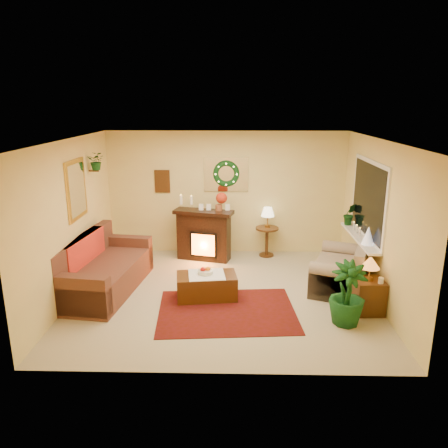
{
  "coord_description": "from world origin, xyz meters",
  "views": [
    {
      "loc": [
        0.18,
        -6.84,
        3.17
      ],
      "look_at": [
        0.0,
        0.35,
        1.15
      ],
      "focal_mm": 35.0,
      "sensor_mm": 36.0,
      "label": 1
    }
  ],
  "objects_px": {
    "end_table_square": "(368,296)",
    "side_table_round": "(267,241)",
    "fireplace": "(204,234)",
    "coffee_table": "(207,286)",
    "loveseat": "(341,264)",
    "sofa": "(105,267)"
  },
  "relations": [
    {
      "from": "loveseat",
      "to": "side_table_round",
      "type": "xyz_separation_m",
      "value": [
        -1.19,
        1.58,
        -0.1
      ]
    },
    {
      "from": "sofa",
      "to": "loveseat",
      "type": "bearing_deg",
      "value": 10.88
    },
    {
      "from": "fireplace",
      "to": "end_table_square",
      "type": "height_order",
      "value": "fireplace"
    },
    {
      "from": "sofa",
      "to": "fireplace",
      "type": "height_order",
      "value": "fireplace"
    },
    {
      "from": "fireplace",
      "to": "coffee_table",
      "type": "xyz_separation_m",
      "value": [
        0.17,
        -1.88,
        -0.34
      ]
    },
    {
      "from": "loveseat",
      "to": "coffee_table",
      "type": "bearing_deg",
      "value": -146.45
    },
    {
      "from": "loveseat",
      "to": "end_table_square",
      "type": "height_order",
      "value": "loveseat"
    },
    {
      "from": "fireplace",
      "to": "coffee_table",
      "type": "distance_m",
      "value": 1.91
    },
    {
      "from": "loveseat",
      "to": "coffee_table",
      "type": "height_order",
      "value": "loveseat"
    },
    {
      "from": "sofa",
      "to": "end_table_square",
      "type": "xyz_separation_m",
      "value": [
        4.3,
        -0.72,
        -0.16
      ]
    },
    {
      "from": "sofa",
      "to": "coffee_table",
      "type": "height_order",
      "value": "sofa"
    },
    {
      "from": "fireplace",
      "to": "side_table_round",
      "type": "relative_size",
      "value": 1.7
    },
    {
      "from": "side_table_round",
      "to": "coffee_table",
      "type": "distance_m",
      "value": 2.4
    },
    {
      "from": "sofa",
      "to": "coffee_table",
      "type": "distance_m",
      "value": 1.8
    },
    {
      "from": "side_table_round",
      "to": "sofa",
      "type": "bearing_deg",
      "value": -147.82
    },
    {
      "from": "sofa",
      "to": "fireplace",
      "type": "relative_size",
      "value": 2.08
    },
    {
      "from": "sofa",
      "to": "end_table_square",
      "type": "distance_m",
      "value": 4.36
    },
    {
      "from": "end_table_square",
      "to": "side_table_round",
      "type": "bearing_deg",
      "value": 118.7
    },
    {
      "from": "sofa",
      "to": "loveseat",
      "type": "relative_size",
      "value": 1.51
    },
    {
      "from": "side_table_round",
      "to": "coffee_table",
      "type": "relative_size",
      "value": 0.64
    },
    {
      "from": "sofa",
      "to": "side_table_round",
      "type": "xyz_separation_m",
      "value": [
        2.91,
        1.83,
        -0.1
      ]
    },
    {
      "from": "side_table_round",
      "to": "loveseat",
      "type": "bearing_deg",
      "value": -52.98
    }
  ]
}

